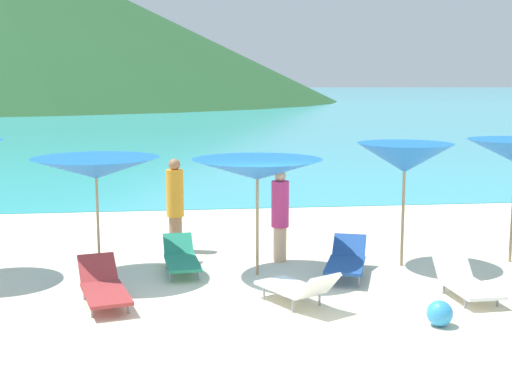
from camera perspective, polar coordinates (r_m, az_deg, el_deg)
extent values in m
cube|color=beige|center=(19.66, -2.95, -1.01)|extent=(50.00, 100.00, 0.30)
cube|color=#38B7CC|center=(237.69, -6.77, 8.20)|extent=(650.00, 440.00, 0.02)
cylinder|color=#9E7F59|center=(11.90, -12.96, -2.32)|extent=(0.04, 0.04, 1.96)
cone|color=blue|center=(11.76, -13.11, 1.94)|extent=(2.19, 2.19, 0.36)
sphere|color=#9E7F59|center=(11.75, -13.14, 2.52)|extent=(0.07, 0.07, 0.07)
cylinder|color=#9E7F59|center=(11.74, 0.11, -2.35)|extent=(0.05, 0.05, 1.92)
cone|color=blue|center=(11.60, 0.11, 1.89)|extent=(2.39, 2.39, 0.35)
sphere|color=#9E7F59|center=(11.59, 0.11, 2.46)|extent=(0.07, 0.07, 0.07)
cylinder|color=#9E7F59|center=(12.59, 12.09, -1.37)|extent=(0.05, 0.05, 2.09)
cone|color=blue|center=(12.45, 12.23, 2.78)|extent=(1.76, 1.76, 0.52)
sphere|color=#9E7F59|center=(12.44, 12.25, 3.51)|extent=(0.07, 0.07, 0.07)
cube|color=white|center=(10.47, 2.78, -7.86)|extent=(1.01, 1.17, 0.05)
cube|color=white|center=(9.93, 5.20, -7.77)|extent=(0.67, 0.59, 0.39)
cylinder|color=gray|center=(10.89, 2.84, -7.91)|extent=(0.04, 0.04, 0.21)
cylinder|color=gray|center=(10.60, 0.66, -8.39)|extent=(0.04, 0.04, 0.21)
cylinder|color=gray|center=(10.37, 5.28, -8.81)|extent=(0.04, 0.04, 0.21)
cylinder|color=gray|center=(10.06, 3.06, -9.36)|extent=(0.04, 0.04, 0.21)
cube|color=#268C66|center=(11.94, -6.11, -5.85)|extent=(0.65, 1.20, 0.05)
cube|color=#268C66|center=(12.63, -6.47, -4.30)|extent=(0.56, 0.43, 0.35)
cylinder|color=gray|center=(11.60, -7.08, -6.94)|extent=(0.04, 0.04, 0.20)
cylinder|color=gray|center=(11.65, -4.76, -6.84)|extent=(0.04, 0.04, 0.20)
cylinder|color=gray|center=(12.38, -7.40, -5.92)|extent=(0.04, 0.04, 0.20)
cylinder|color=gray|center=(12.42, -5.23, -5.83)|extent=(0.04, 0.04, 0.20)
cube|color=white|center=(11.02, 17.42, -7.67)|extent=(0.66, 1.07, 0.05)
cube|color=white|center=(11.56, 15.93, -5.86)|extent=(0.59, 0.39, 0.41)
cylinder|color=gray|center=(10.67, 16.93, -8.79)|extent=(0.04, 0.04, 0.16)
cylinder|color=gray|center=(10.91, 19.37, -8.53)|extent=(0.04, 0.04, 0.16)
cylinder|color=gray|center=(11.29, 15.27, -7.73)|extent=(0.04, 0.04, 0.16)
cylinder|color=gray|center=(11.52, 17.61, -7.51)|extent=(0.04, 0.04, 0.16)
cube|color=#1E478C|center=(11.68, 7.40, -6.03)|extent=(0.96, 1.32, 0.05)
cube|color=#1E478C|center=(12.42, 7.74, -4.40)|extent=(0.69, 0.61, 0.34)
cylinder|color=gray|center=(11.38, 5.91, -7.14)|extent=(0.04, 0.04, 0.23)
cylinder|color=gray|center=(11.34, 8.52, -7.25)|extent=(0.04, 0.04, 0.23)
cylinder|color=gray|center=(12.18, 6.36, -6.07)|extent=(0.04, 0.04, 0.23)
cylinder|color=gray|center=(12.14, 8.79, -6.17)|extent=(0.04, 0.04, 0.23)
cube|color=#A53333|center=(10.47, -12.32, -8.23)|extent=(0.88, 1.35, 0.05)
cube|color=#A53333|center=(11.21, -12.99, -6.16)|extent=(0.67, 0.57, 0.39)
cylinder|color=gray|center=(10.10, -13.42, -9.61)|extent=(0.04, 0.04, 0.18)
cylinder|color=gray|center=(10.17, -10.51, -9.38)|extent=(0.04, 0.04, 0.18)
cylinder|color=gray|center=(10.92, -14.02, -8.21)|extent=(0.04, 0.04, 0.18)
cylinder|color=gray|center=(10.99, -11.33, -8.00)|extent=(0.04, 0.04, 0.18)
cylinder|color=#A3704C|center=(13.60, -6.67, -3.45)|extent=(0.25, 0.25, 0.70)
cylinder|color=orange|center=(13.45, -6.73, -0.09)|extent=(0.34, 0.34, 0.91)
sphere|color=#A3704C|center=(13.38, -6.77, 2.27)|extent=(0.23, 0.23, 0.23)
cylinder|color=#DBAA84|center=(12.77, 1.99, -4.33)|extent=(0.24, 0.24, 0.66)
cylinder|color=#D83372|center=(12.61, 2.01, -1.00)|extent=(0.32, 0.32, 0.85)
sphere|color=#DBAA84|center=(12.53, 2.02, 1.35)|extent=(0.21, 0.21, 0.21)
sphere|color=#3399D8|center=(9.82, 14.97, -9.69)|extent=(0.36, 0.36, 0.36)
cube|color=silver|center=(240.67, -13.41, 8.77)|extent=(63.01, 13.39, 6.20)
cube|color=white|center=(240.80, -13.48, 10.67)|extent=(47.31, 10.54, 9.75)
cylinder|color=red|center=(242.83, -15.38, 12.09)|extent=(2.50, 2.50, 3.00)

